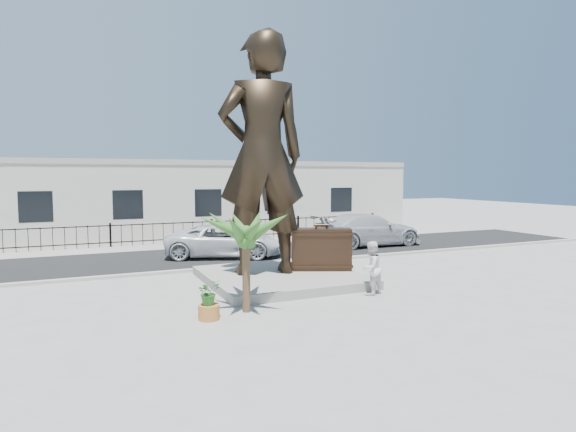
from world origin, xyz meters
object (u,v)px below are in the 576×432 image
object	(u,v)px
statue	(262,155)
car_white	(224,241)
suitcase	(321,249)
tourist	(371,268)

from	to	relation	value
statue	car_white	xyz separation A→B (m)	(0.23, 5.57, -3.76)
suitcase	car_white	distance (m)	6.24
tourist	suitcase	bearing A→B (deg)	-105.52
tourist	car_white	distance (m)	9.08
tourist	car_white	xyz separation A→B (m)	(-2.22, 8.81, -0.10)
statue	tourist	distance (m)	5.47
statue	car_white	size ratio (longest dim) A/B	1.57
statue	car_white	world-z (taller)	statue
tourist	car_white	bearing A→B (deg)	-96.31
statue	tourist	bearing A→B (deg)	135.46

